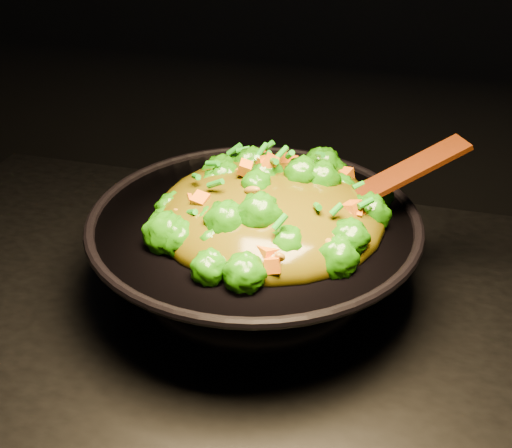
% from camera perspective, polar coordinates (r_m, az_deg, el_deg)
% --- Properties ---
extents(wok, '(0.58, 0.58, 0.13)m').
position_cam_1_polar(wok, '(0.95, -0.16, -2.87)').
color(wok, black).
rests_on(wok, stovetop).
extents(stir_fry, '(0.36, 0.36, 0.11)m').
position_cam_1_polar(stir_fry, '(0.88, 1.22, 3.59)').
color(stir_fry, '#1F6D07').
rests_on(stir_fry, wok).
extents(spatula, '(0.25, 0.18, 0.11)m').
position_cam_1_polar(spatula, '(0.91, 10.56, 3.20)').
color(spatula, '#3C1507').
rests_on(spatula, wok).
extents(back_pot, '(0.21, 0.21, 0.11)m').
position_cam_1_polar(back_pot, '(1.05, 1.42, 0.23)').
color(back_pot, black).
rests_on(back_pot, stovetop).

